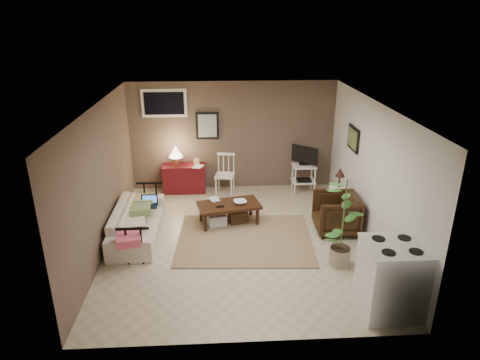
{
  "coord_description": "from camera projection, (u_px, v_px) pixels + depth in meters",
  "views": [
    {
      "loc": [
        -0.37,
        -6.61,
        3.74
      ],
      "look_at": [
        0.04,
        0.35,
        1.0
      ],
      "focal_mm": 32.0,
      "sensor_mm": 36.0,
      "label": 1
    }
  ],
  "objects": [
    {
      "name": "sofa_pillows",
      "position": [
        137.0,
        218.0,
        7.32
      ],
      "size": [
        0.37,
        1.84,
        0.13
      ],
      "primitive_type": null,
      "color": "beige",
      "rests_on": "sofa"
    },
    {
      "name": "floor",
      "position": [
        239.0,
        240.0,
        7.53
      ],
      "size": [
        5.0,
        5.0,
        0.0
      ],
      "primitive_type": "plane",
      "color": "#C1B293",
      "rests_on": "ground"
    },
    {
      "name": "side_table",
      "position": [
        339.0,
        187.0,
        8.2
      ],
      "size": [
        0.38,
        0.38,
        1.0
      ],
      "color": "white",
      "rests_on": "floor"
    },
    {
      "name": "coffee_table",
      "position": [
        228.0,
        212.0,
        8.04
      ],
      "size": [
        1.24,
        0.82,
        0.43
      ],
      "color": "#331D0E",
      "rests_on": "floor"
    },
    {
      "name": "sofa_end_rails",
      "position": [
        143.0,
        219.0,
        7.58
      ],
      "size": [
        0.52,
        1.94,
        0.65
      ],
      "primitive_type": null,
      "color": "black",
      "rests_on": "floor"
    },
    {
      "name": "bowl",
      "position": [
        240.0,
        198.0,
        7.95
      ],
      "size": [
        0.25,
        0.11,
        0.24
      ],
      "primitive_type": "imported",
      "rotation": [
        0.0,
        0.0,
        0.21
      ],
      "color": "#331D0E",
      "rests_on": "coffee_table"
    },
    {
      "name": "window",
      "position": [
        164.0,
        103.0,
        9.04
      ],
      "size": [
        0.96,
        0.03,
        0.6
      ],
      "primitive_type": "cube",
      "color": "white"
    },
    {
      "name": "book_table",
      "position": [
        210.0,
        195.0,
        8.08
      ],
      "size": [
        0.16,
        0.07,
        0.23
      ],
      "primitive_type": "imported",
      "rotation": [
        0.0,
        0.0,
        0.33
      ],
      "color": "#331D0E",
      "rests_on": "coffee_table"
    },
    {
      "name": "sofa",
      "position": [
        137.0,
        216.0,
        7.55
      ],
      "size": [
        0.57,
        1.94,
        0.76
      ],
      "primitive_type": "imported",
      "rotation": [
        0.0,
        0.0,
        1.57
      ],
      "color": "beige",
      "rests_on": "floor"
    },
    {
      "name": "stove",
      "position": [
        392.0,
        279.0,
        5.58
      ],
      "size": [
        0.77,
        0.72,
        1.01
      ],
      "color": "silver",
      "rests_on": "floor"
    },
    {
      "name": "armchair",
      "position": [
        336.0,
        212.0,
        7.72
      ],
      "size": [
        0.73,
        0.78,
        0.78
      ],
      "primitive_type": "imported",
      "rotation": [
        0.0,
        0.0,
        -1.6
      ],
      "color": "black",
      "rests_on": "floor"
    },
    {
      "name": "laptop",
      "position": [
        149.0,
        203.0,
        7.83
      ],
      "size": [
        0.3,
        0.22,
        0.2
      ],
      "color": "black",
      "rests_on": "sofa"
    },
    {
      "name": "potted_plant",
      "position": [
        343.0,
        220.0,
        6.52
      ],
      "size": [
        0.37,
        0.37,
        1.48
      ],
      "color": "tan",
      "rests_on": "floor"
    },
    {
      "name": "tv_stand",
      "position": [
        304.0,
        168.0,
        9.38
      ],
      "size": [
        0.5,
        0.45,
        1.05
      ],
      "color": "white",
      "rests_on": "floor"
    },
    {
      "name": "book_console",
      "position": [
        194.0,
        161.0,
        9.23
      ],
      "size": [
        0.18,
        0.09,
        0.25
      ],
      "primitive_type": "imported",
      "rotation": [
        0.0,
        0.0,
        -0.4
      ],
      "color": "#331D0E",
      "rests_on": "red_console"
    },
    {
      "name": "art_right",
      "position": [
        353.0,
        139.0,
        8.07
      ],
      "size": [
        0.03,
        0.6,
        0.45
      ],
      "primitive_type": "cube",
      "color": "black"
    },
    {
      "name": "rug",
      "position": [
        245.0,
        239.0,
        7.54
      ],
      "size": [
        2.43,
        1.99,
        0.02
      ],
      "primitive_type": "cube",
      "rotation": [
        0.0,
        0.0,
        -0.06
      ],
      "color": "#9C755B",
      "rests_on": "floor"
    },
    {
      "name": "art_back",
      "position": [
        207.0,
        126.0,
        9.27
      ],
      "size": [
        0.5,
        0.03,
        0.6
      ],
      "primitive_type": "cube",
      "color": "black"
    },
    {
      "name": "spindle_chair",
      "position": [
        225.0,
        175.0,
        9.37
      ],
      "size": [
        0.47,
        0.47,
        0.88
      ],
      "color": "white",
      "rests_on": "floor"
    },
    {
      "name": "red_console",
      "position": [
        184.0,
        176.0,
        9.46
      ],
      "size": [
        0.93,
        0.41,
        1.08
      ],
      "color": "maroon",
      "rests_on": "floor"
    }
  ]
}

